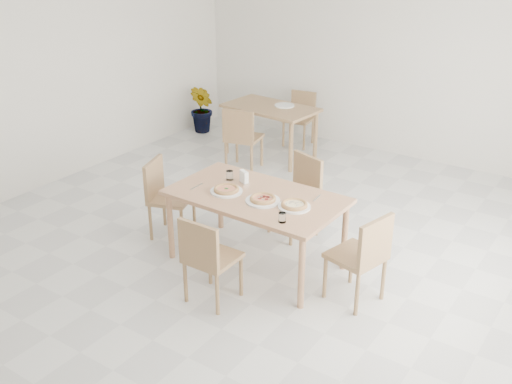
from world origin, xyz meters
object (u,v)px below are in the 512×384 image
Objects in this scene: chair_west at (164,192)px; chair_east at (364,253)px; potted_plant at (203,109)px; plate_mushroom at (294,207)px; plate_margherita at (226,191)px; plate_pepperoni at (263,201)px; chair_back_n at (301,114)px; tumbler_b at (282,218)px; chair_north at (299,190)px; chair_back_s at (241,135)px; napkin_holder at (244,177)px; second_table at (270,113)px; plate_empty at (284,105)px; pizza_mushroom at (294,204)px; pizza_margherita at (226,189)px; main_table at (256,202)px; chair_south at (207,255)px; tumbler_a at (230,175)px; pizza_pepperoni at (263,199)px.

chair_east reaches higher than chair_west.
plate_mushroom is at bearing -40.29° from potted_plant.
plate_margherita and plate_mushroom have the same top height.
potted_plant is (-3.17, 3.00, -0.36)m from plate_pepperoni.
plate_pepperoni is 4.38m from potted_plant.
tumbler_b is at bearing -69.44° from chair_back_n.
chair_north is 0.98× the size of chair_back_s.
napkin_holder is 2.77m from second_table.
potted_plant is at bearing 137.39° from tumbler_b.
plate_empty is at bearing 144.06° from chair_north.
potted_plant is at bearing 174.19° from plate_empty.
plate_margherita is at bearing 163.27° from tumbler_b.
chair_east reaches higher than pizza_mushroom.
pizza_margherita reaches higher than second_table.
chair_west is 2.83× the size of plate_mushroom.
chair_east reaches higher than main_table.
tumbler_b is at bearing -51.08° from second_table.
chair_south is 0.82m from plate_margherita.
plate_mushroom is 3.41× the size of tumbler_b.
pizza_margherita is 3.67m from chair_back_n.
tumbler_b is (1.68, -0.31, 0.30)m from chair_west.
pizza_margherita reaches higher than potted_plant.
chair_north reaches higher than chair_back_n.
plate_margherita is 4.10m from potted_plant.
napkin_holder reaches higher than plate_margherita.
second_table is (-2.05, 2.96, -0.14)m from tumbler_b.
chair_east reaches higher than tumbler_a.
tumbler_a is at bearing -151.81° from napkin_holder.
napkin_holder reaches higher than chair_north.
chair_back_n is (-1.60, 3.44, -0.32)m from pizza_pepperoni.
pizza_margherita is at bearing -174.13° from plate_mushroom.
chair_south is 1.43m from chair_west.
tumbler_b is at bearing -34.29° from plate_pepperoni.
tumbler_a is at bearing -83.15° from chair_east.
plate_margherita is 0.72m from plate_mushroom.
chair_back_s reaches higher than main_table.
plate_empty reaches higher than second_table.
pizza_pepperoni is at bearing -8.05° from napkin_holder.
plate_empty is at bearing -123.80° from chair_east.
chair_north is 1.10× the size of potted_plant.
plate_empty is at bearing 110.23° from tumbler_a.
plate_margherita is 1.04× the size of plate_mushroom.
plate_pepperoni is at bearing -169.69° from plate_mushroom.
pizza_pepperoni is at bearing -169.69° from pizza_mushroom.
chair_east reaches higher than plate_empty.
chair_back_s is at bearing -101.02° from chair_back_n.
chair_west is at bearing -33.25° from chair_south.
pizza_pepperoni is 2.27× the size of napkin_holder.
tumbler_b is at bearing -135.62° from chair_south.
pizza_mushroom reaches higher than potted_plant.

